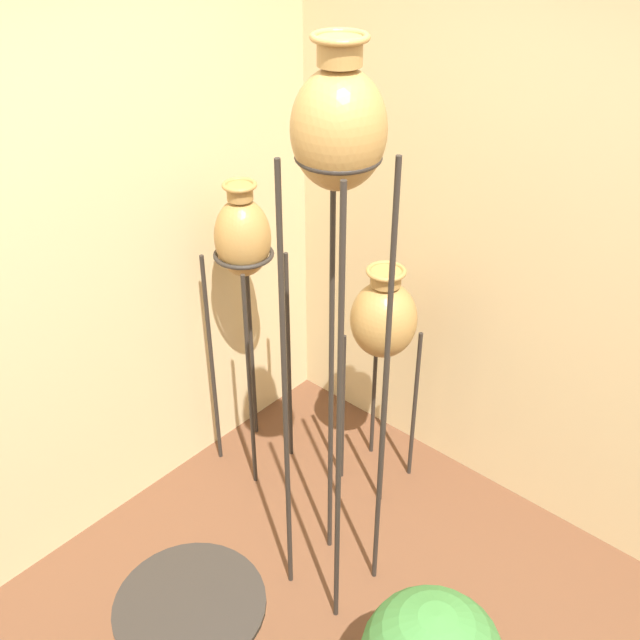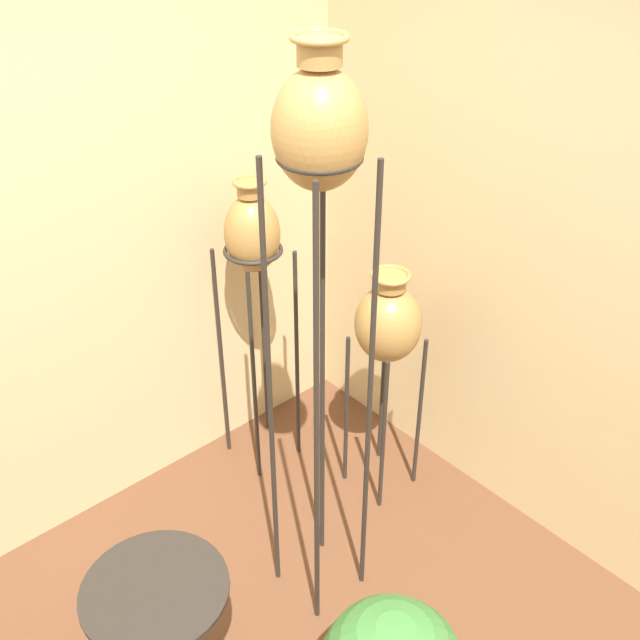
# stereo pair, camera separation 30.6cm
# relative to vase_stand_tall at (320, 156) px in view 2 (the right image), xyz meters

# --- Properties ---
(wall_back) EXTENTS (7.20, 0.06, 2.70)m
(wall_back) POSITION_rel_vase_stand_tall_xyz_m (-0.64, 1.06, -0.55)
(wall_back) COLOR #D1B784
(wall_back) RESTS_ON ground_plane
(wall_right) EXTENTS (0.06, 7.20, 2.70)m
(wall_right) POSITION_rel_vase_stand_tall_xyz_m (0.99, -0.57, -0.55)
(wall_right) COLOR #D1B784
(wall_right) RESTS_ON ground_plane
(vase_stand_tall) EXTENTS (0.28, 0.28, 2.24)m
(vase_stand_tall) POSITION_rel_vase_stand_tall_xyz_m (0.00, 0.00, 0.00)
(vase_stand_tall) COLOR #28231E
(vase_stand_tall) RESTS_ON ground_plane
(vase_stand_medium) EXTENTS (0.28, 0.28, 1.50)m
(vase_stand_medium) POSITION_rel_vase_stand_tall_xyz_m (0.32, 0.80, -0.69)
(vase_stand_medium) COLOR #28231E
(vase_stand_medium) RESTS_ON ground_plane
(vase_stand_short) EXTENTS (0.29, 0.29, 1.17)m
(vase_stand_short) POSITION_rel_vase_stand_tall_xyz_m (0.62, 0.25, -0.99)
(vase_stand_short) COLOR #28231E
(vase_stand_short) RESTS_ON ground_plane
(side_table) EXTENTS (0.49, 0.49, 0.63)m
(side_table) POSITION_rel_vase_stand_tall_xyz_m (-0.76, -0.04, -1.44)
(side_table) COLOR #28231E
(side_table) RESTS_ON ground_plane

